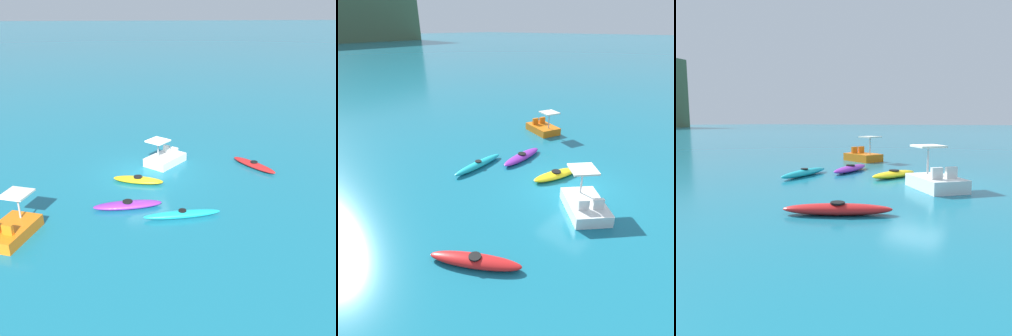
# 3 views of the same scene
# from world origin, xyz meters

# --- Properties ---
(ground_plane) EXTENTS (600.00, 600.00, 0.00)m
(ground_plane) POSITION_xyz_m (0.00, 0.00, 0.00)
(ground_plane) COLOR #19728C
(kayak_red) EXTENTS (2.13, 3.02, 0.37)m
(kayak_red) POSITION_xyz_m (-6.35, -0.01, 0.16)
(kayak_red) COLOR red
(kayak_red) RESTS_ON ground_plane
(kayak_purple) EXTENTS (3.26, 0.86, 0.37)m
(kayak_purple) POSITION_xyz_m (1.20, 4.03, 0.16)
(kayak_purple) COLOR purple
(kayak_purple) RESTS_ON ground_plane
(kayak_yellow) EXTENTS (2.86, 1.60, 0.37)m
(kayak_yellow) POSITION_xyz_m (0.57, 1.27, 0.16)
(kayak_yellow) COLOR yellow
(kayak_yellow) RESTS_ON ground_plane
(kayak_cyan) EXTENTS (3.55, 0.70, 0.37)m
(kayak_cyan) POSITION_xyz_m (-1.22, 5.20, 0.16)
(kayak_cyan) COLOR #19B7C6
(kayak_cyan) RESTS_ON ground_plane
(pedal_boat_orange) EXTENTS (2.27, 2.78, 1.68)m
(pedal_boat_orange) POSITION_xyz_m (6.00, 5.85, 0.34)
(pedal_boat_orange) COLOR orange
(pedal_boat_orange) RESTS_ON ground_plane
(pedal_boat_white) EXTENTS (2.74, 2.77, 1.68)m
(pedal_boat_white) POSITION_xyz_m (-1.20, -1.26, 0.34)
(pedal_boat_white) COLOR white
(pedal_boat_white) RESTS_ON ground_plane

